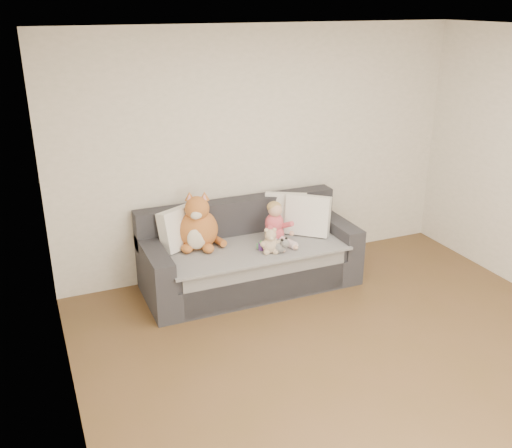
{
  "coord_description": "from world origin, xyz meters",
  "views": [
    {
      "loc": [
        -2.38,
        -2.94,
        2.82
      ],
      "look_at": [
        -0.34,
        1.87,
        0.75
      ],
      "focal_mm": 40.0,
      "sensor_mm": 36.0,
      "label": 1
    }
  ],
  "objects_px": {
    "plush_cat": "(198,227)",
    "sippy_cup": "(261,245)",
    "teddy_bear": "(270,243)",
    "toddler": "(276,225)",
    "sofa": "(249,257)"
  },
  "relations": [
    {
      "from": "toddler",
      "to": "sippy_cup",
      "type": "height_order",
      "value": "toddler"
    },
    {
      "from": "plush_cat",
      "to": "teddy_bear",
      "type": "distance_m",
      "value": 0.74
    },
    {
      "from": "plush_cat",
      "to": "sippy_cup",
      "type": "height_order",
      "value": "plush_cat"
    },
    {
      "from": "toddler",
      "to": "plush_cat",
      "type": "distance_m",
      "value": 0.8
    },
    {
      "from": "sofa",
      "to": "plush_cat",
      "type": "xyz_separation_m",
      "value": [
        -0.51,
        0.09,
        0.39
      ]
    },
    {
      "from": "teddy_bear",
      "to": "sippy_cup",
      "type": "bearing_deg",
      "value": 137.73
    },
    {
      "from": "sofa",
      "to": "teddy_bear",
      "type": "distance_m",
      "value": 0.42
    },
    {
      "from": "plush_cat",
      "to": "teddy_bear",
      "type": "bearing_deg",
      "value": -11.29
    },
    {
      "from": "plush_cat",
      "to": "sippy_cup",
      "type": "xyz_separation_m",
      "value": [
        0.55,
        -0.31,
        -0.17
      ]
    },
    {
      "from": "toddler",
      "to": "plush_cat",
      "type": "xyz_separation_m",
      "value": [
        -0.78,
        0.17,
        0.04
      ]
    },
    {
      "from": "sofa",
      "to": "toddler",
      "type": "xyz_separation_m",
      "value": [
        0.27,
        -0.08,
        0.34
      ]
    },
    {
      "from": "sofa",
      "to": "teddy_bear",
      "type": "height_order",
      "value": "sofa"
    },
    {
      "from": "sippy_cup",
      "to": "teddy_bear",
      "type": "bearing_deg",
      "value": -56.71
    },
    {
      "from": "plush_cat",
      "to": "sofa",
      "type": "bearing_deg",
      "value": 11.77
    },
    {
      "from": "toddler",
      "to": "plush_cat",
      "type": "relative_size",
      "value": 0.72
    }
  ]
}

